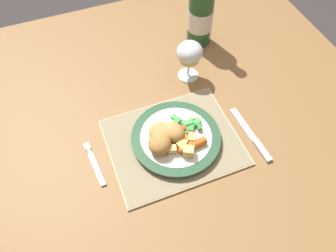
% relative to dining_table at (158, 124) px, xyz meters
% --- Properties ---
extents(ground_plane, '(6.00, 6.00, 0.00)m').
position_rel_dining_table_xyz_m(ground_plane, '(0.00, 0.00, -0.66)').
color(ground_plane, '#383333').
extents(dining_table, '(1.28, 1.07, 0.74)m').
position_rel_dining_table_xyz_m(dining_table, '(0.00, 0.00, 0.00)').
color(dining_table, olive).
rests_on(dining_table, ground).
extents(placemat, '(0.34, 0.28, 0.01)m').
position_rel_dining_table_xyz_m(placemat, '(-0.00, -0.13, 0.08)').
color(placemat, '#CCB789').
rests_on(placemat, dining_table).
extents(dinner_plate, '(0.24, 0.24, 0.02)m').
position_rel_dining_table_xyz_m(dinner_plate, '(0.01, -0.12, 0.10)').
color(dinner_plate, silver).
rests_on(dinner_plate, placemat).
extents(breaded_croquettes, '(0.12, 0.11, 0.05)m').
position_rel_dining_table_xyz_m(breaded_croquettes, '(-0.03, -0.12, 0.13)').
color(breaded_croquettes, '#B77F3D').
rests_on(breaded_croquettes, dinner_plate).
extents(green_beans_pile, '(0.08, 0.07, 0.02)m').
position_rel_dining_table_xyz_m(green_beans_pile, '(0.05, -0.10, 0.11)').
color(green_beans_pile, '#4CA84C').
rests_on(green_beans_pile, dinner_plate).
extents(glazed_carrots, '(0.08, 0.08, 0.02)m').
position_rel_dining_table_xyz_m(glazed_carrots, '(0.03, -0.15, 0.12)').
color(glazed_carrots, orange).
rests_on(glazed_carrots, dinner_plate).
extents(fork, '(0.03, 0.14, 0.01)m').
position_rel_dining_table_xyz_m(fork, '(-0.21, -0.12, 0.08)').
color(fork, silver).
rests_on(fork, dining_table).
extents(table_knife, '(0.03, 0.19, 0.01)m').
position_rel_dining_table_xyz_m(table_knife, '(0.21, -0.19, 0.08)').
color(table_knife, silver).
rests_on(table_knife, dining_table).
extents(wine_glass, '(0.08, 0.08, 0.13)m').
position_rel_dining_table_xyz_m(wine_glass, '(0.13, 0.09, 0.17)').
color(wine_glass, silver).
rests_on(wine_glass, dining_table).
extents(bottle, '(0.08, 0.08, 0.31)m').
position_rel_dining_table_xyz_m(bottle, '(0.23, 0.22, 0.20)').
color(bottle, '#23562D').
rests_on(bottle, dining_table).
extents(roast_potatoes, '(0.09, 0.06, 0.03)m').
position_rel_dining_table_xyz_m(roast_potatoes, '(0.01, -0.17, 0.12)').
color(roast_potatoes, '#DBB256').
rests_on(roast_potatoes, dinner_plate).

